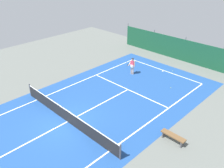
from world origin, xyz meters
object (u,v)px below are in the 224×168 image
object	(u,v)px
tennis_ball_near_player	(171,88)
courtside_bench	(173,137)
tennis_net	(67,116)
tennis_ball_by_sideline	(114,70)
tennis_player	(132,65)
tennis_ball_midcourt	(173,71)

from	to	relation	value
tennis_ball_near_player	courtside_bench	xyz separation A→B (m)	(3.81, -5.83, 0.34)
tennis_net	tennis_ball_by_sideline	bearing A→B (deg)	113.43
tennis_ball_by_sideline	courtside_bench	size ratio (longest dim) A/B	0.04
tennis_ball_by_sideline	tennis_player	bearing A→B (deg)	15.04
tennis_ball_midcourt	tennis_ball_by_sideline	size ratio (longest dim) A/B	1.00
tennis_ball_near_player	tennis_ball_by_sideline	xyz separation A→B (m)	(-6.19, -0.73, 0.00)
tennis_player	tennis_ball_near_player	size ratio (longest dim) A/B	24.85
tennis_player	tennis_ball_by_sideline	xyz separation A→B (m)	(-1.92, -0.52, -0.93)
tennis_player	tennis_ball_by_sideline	distance (m)	2.19
tennis_net	courtside_bench	size ratio (longest dim) A/B	6.33
tennis_net	courtside_bench	xyz separation A→B (m)	(6.31, 3.40, -0.14)
tennis_net	tennis_player	bearing A→B (deg)	101.09
tennis_ball_near_player	courtside_bench	bearing A→B (deg)	-56.86
tennis_net	tennis_ball_by_sideline	size ratio (longest dim) A/B	153.33
tennis_net	tennis_ball_near_player	world-z (taller)	tennis_net
tennis_ball_by_sideline	tennis_ball_midcourt	bearing A→B (deg)	41.55
tennis_ball_near_player	tennis_player	bearing A→B (deg)	-177.13
tennis_ball_near_player	tennis_ball_by_sideline	distance (m)	6.23
tennis_ball_midcourt	tennis_ball_by_sideline	world-z (taller)	same
tennis_ball_near_player	tennis_net	bearing A→B (deg)	-105.18
tennis_net	tennis_player	size ratio (longest dim) A/B	6.17
tennis_net	tennis_ball_by_sideline	world-z (taller)	tennis_net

